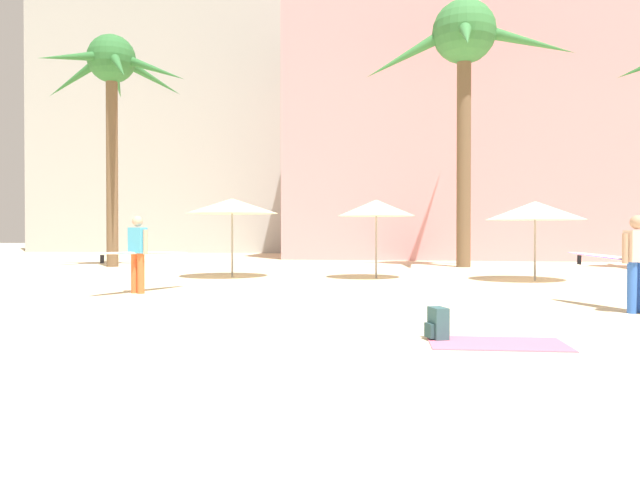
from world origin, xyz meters
TOP-DOWN VIEW (x-y plane):
  - ground at (0.00, 0.00)m, footprint 120.00×120.00m
  - hotel_pink at (4.14, 27.67)m, footprint 18.43×8.58m
  - hotel_tower_gray at (-14.68, 36.02)m, footprint 19.82×8.16m
  - palm_tree_left at (-10.38, 16.67)m, footprint 6.06×5.94m
  - palm_tree_center at (3.26, 18.52)m, footprint 8.12×7.94m
  - cafe_umbrella_0 at (-4.14, 12.01)m, footprint 2.78×2.78m
  - cafe_umbrella_1 at (4.70, 12.03)m, footprint 2.75×2.75m
  - cafe_umbrella_2 at (0.21, 12.22)m, footprint 2.28×2.28m
  - beach_towel at (2.31, 1.84)m, footprint 1.71×1.02m
  - backpack at (1.59, 2.03)m, footprint 0.32×0.35m
  - person_far_left at (-4.84, 7.17)m, footprint 1.43×2.86m
  - person_far_right at (5.05, 5.30)m, footprint 1.75×2.99m

SIDE VIEW (x-z plane):
  - ground at x=0.00m, z-range 0.00..0.00m
  - beach_towel at x=2.31m, z-range 0.00..0.01m
  - backpack at x=1.59m, z-range -0.01..0.41m
  - person_far_right at x=5.05m, z-range 0.07..1.74m
  - person_far_left at x=-4.84m, z-range 0.06..1.80m
  - cafe_umbrella_1 at x=4.70m, z-range 0.86..3.10m
  - cafe_umbrella_2 at x=0.21m, z-range 0.92..3.25m
  - cafe_umbrella_0 at x=-4.14m, z-range 0.97..3.36m
  - hotel_pink at x=4.14m, z-range 0.00..12.73m
  - palm_tree_left at x=-10.38m, z-range 2.87..11.97m
  - palm_tree_center at x=3.26m, z-range 3.24..13.63m
  - hotel_tower_gray at x=-14.68m, z-range 0.00..26.36m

